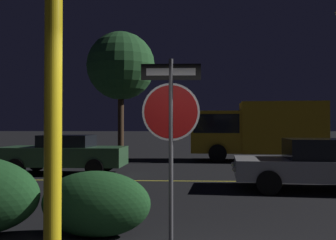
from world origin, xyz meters
The scene contains 8 objects.
road_center_stripe centered at (0.00, 7.91, 0.00)m, with size 32.66×0.12×0.01m, color gold.
stop_sign centered at (-0.57, 1.58, 1.80)m, with size 0.82×0.06×2.58m.
yellow_pole_left centered at (-1.51, -0.31, 1.57)m, with size 0.15×0.15×3.13m, color yellow.
hedge_bush_1 centered at (-1.71, 2.09, 0.49)m, with size 1.65×0.77×0.99m, color #1E4C23.
passing_car_1 centered at (-4.62, 9.44, 0.70)m, with size 4.41×1.92×1.36m.
passing_car_2 centered at (3.01, 6.47, 0.67)m, with size 4.29×2.36×1.34m.
delivery_truck centered at (2.97, 14.76, 1.54)m, with size 6.35×2.79×2.82m.
tree_0 centered at (-3.87, 16.53, 4.92)m, with size 3.67×3.67×6.78m.
Camera 1 is at (-0.36, -3.48, 1.66)m, focal length 40.00 mm.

